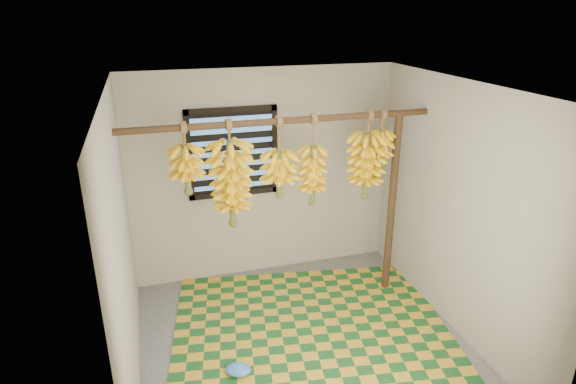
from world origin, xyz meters
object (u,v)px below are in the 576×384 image
object	(u,v)px
support_post	(392,206)
woven_mat	(311,328)
banana_bunch_b	(231,184)
banana_bunch_c	(279,174)
banana_bunch_e	(366,166)
banana_bunch_a	(187,169)
banana_bunch_d	(312,175)
banana_bunch_f	(380,150)
plastic_bag	(238,370)

from	to	relation	value
support_post	woven_mat	size ratio (longest dim) A/B	0.75
woven_mat	banana_bunch_b	world-z (taller)	banana_bunch_b
banana_bunch_c	banana_bunch_b	bearing A→B (deg)	-180.00
woven_mat	banana_bunch_e	distance (m)	1.72
banana_bunch_a	banana_bunch_d	xyz separation A→B (m)	(1.21, 0.00, -0.18)
banana_bunch_f	banana_bunch_a	bearing A→B (deg)	180.00
support_post	banana_bunch_d	size ratio (longest dim) A/B	2.16
banana_bunch_d	banana_bunch_f	xyz separation A→B (m)	(0.72, -0.00, 0.20)
banana_bunch_b	banana_bunch_d	size ratio (longest dim) A/B	1.13
banana_bunch_e	banana_bunch_f	size ratio (longest dim) A/B	1.46
banana_bunch_e	banana_bunch_d	bearing A→B (deg)	180.00
banana_bunch_f	banana_bunch_d	bearing A→B (deg)	180.00
banana_bunch_b	banana_bunch_c	bearing A→B (deg)	0.00
banana_bunch_c	banana_bunch_d	bearing A→B (deg)	-0.00
banana_bunch_d	banana_bunch_e	distance (m)	0.58
banana_bunch_b	banana_bunch_e	size ratio (longest dim) A/B	1.14
support_post	banana_bunch_d	xyz separation A→B (m)	(-0.90, 0.00, 0.44)
banana_bunch_d	woven_mat	bearing A→B (deg)	-108.35
banana_bunch_c	banana_bunch_a	bearing A→B (deg)	-180.00
plastic_bag	banana_bunch_d	xyz separation A→B (m)	(0.97, 0.91, 1.38)
support_post	banana_bunch_f	bearing A→B (deg)	-180.00
banana_bunch_b	banana_bunch_c	size ratio (longest dim) A/B	1.31
banana_bunch_b	banana_bunch_e	world-z (taller)	same
support_post	banana_bunch_a	bearing A→B (deg)	-180.00
banana_bunch_a	banana_bunch_e	bearing A→B (deg)	0.00
banana_bunch_b	banana_bunch_f	world-z (taller)	same
plastic_bag	banana_bunch_a	distance (m)	1.82
banana_bunch_c	banana_bunch_d	world-z (taller)	same
banana_bunch_d	plastic_bag	bearing A→B (deg)	-136.97
plastic_bag	banana_bunch_e	xyz separation A→B (m)	(1.55, 0.91, 1.42)
banana_bunch_c	banana_bunch_e	size ratio (longest dim) A/B	0.87
banana_bunch_a	banana_bunch_c	xyz separation A→B (m)	(0.87, 0.00, -0.13)
banana_bunch_d	banana_bunch_e	bearing A→B (deg)	0.00
support_post	woven_mat	xyz separation A→B (m)	(-1.06, -0.47, -0.99)
support_post	banana_bunch_b	size ratio (longest dim) A/B	1.92
plastic_bag	banana_bunch_e	size ratio (longest dim) A/B	0.25
banana_bunch_b	banana_bunch_e	bearing A→B (deg)	0.00
woven_mat	banana_bunch_c	size ratio (longest dim) A/B	3.36
plastic_bag	banana_bunch_c	xyz separation A→B (m)	(0.63, 0.91, 1.43)
banana_bunch_c	banana_bunch_d	xyz separation A→B (m)	(0.34, -0.00, -0.05)
banana_bunch_d	banana_bunch_f	size ratio (longest dim) A/B	1.48
plastic_bag	banana_bunch_b	xyz separation A→B (m)	(0.16, 0.91, 1.37)
woven_mat	banana_bunch_f	size ratio (longest dim) A/B	4.30
plastic_bag	banana_bunch_e	distance (m)	2.29
plastic_bag	support_post	bearing A→B (deg)	25.81
banana_bunch_c	banana_bunch_d	distance (m)	0.34
support_post	banana_bunch_e	distance (m)	0.58
support_post	plastic_bag	bearing A→B (deg)	-154.19
plastic_bag	banana_bunch_e	world-z (taller)	banana_bunch_e
banana_bunch_e	banana_bunch_f	bearing A→B (deg)	-0.00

